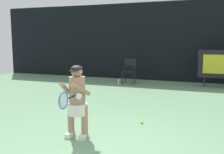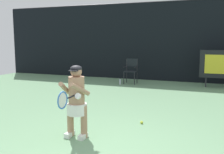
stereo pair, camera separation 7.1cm
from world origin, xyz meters
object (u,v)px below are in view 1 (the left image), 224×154
tennis_ball_loose (142,122)px  tennis_racket (64,100)px  water_bottle (119,82)px  tennis_player (77,99)px  umpire_chair (130,69)px

tennis_ball_loose → tennis_racket: bearing=-117.3°
water_bottle → tennis_player: 6.27m
tennis_player → tennis_racket: size_ratio=2.36×
tennis_player → tennis_racket: (0.05, -0.56, 0.11)m
umpire_chair → tennis_player: (0.89, -6.55, 0.14)m
tennis_racket → tennis_player: bearing=113.5°
tennis_racket → tennis_ball_loose: size_ratio=8.85×
tennis_player → tennis_ball_loose: (0.98, 1.25, -0.73)m
tennis_racket → tennis_ball_loose: 2.20m
umpire_chair → tennis_racket: bearing=-82.5°
tennis_player → tennis_ball_loose: 1.75m
tennis_racket → tennis_ball_loose: bearing=81.0°
umpire_chair → tennis_ball_loose: (1.87, -5.30, -0.58)m
umpire_chair → water_bottle: 0.75m
water_bottle → tennis_racket: 6.84m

